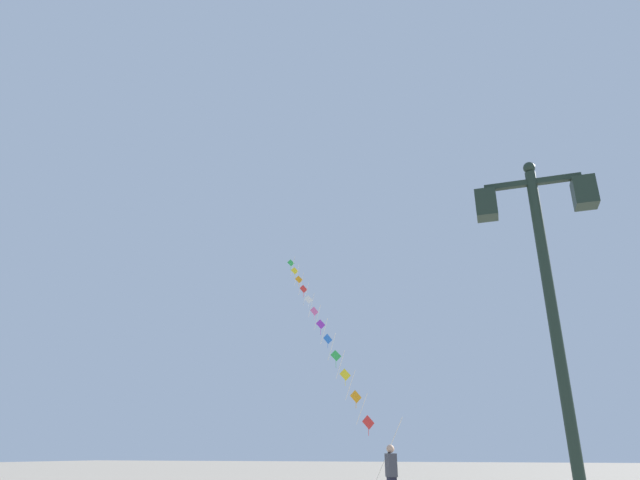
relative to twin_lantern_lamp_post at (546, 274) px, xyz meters
The scene contains 3 objects.
twin_lantern_lamp_post is the anchor object (origin of this frame).
kite_train 20.78m from the twin_lantern_lamp_post, 115.78° to the left, with size 9.92×15.57×13.81m.
kite_flyer 9.96m from the twin_lantern_lamp_post, 113.38° to the left, with size 0.43×0.61×1.71m.
Camera 1 is at (0.89, -0.82, 1.50)m, focal length 30.31 mm.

